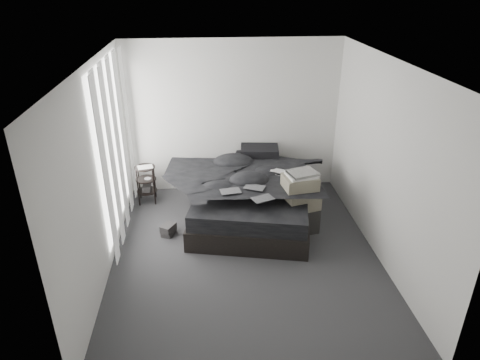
{
  "coord_description": "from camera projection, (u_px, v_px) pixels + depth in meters",
  "views": [
    {
      "loc": [
        -0.51,
        -4.86,
        3.51
      ],
      "look_at": [
        0.0,
        0.8,
        0.75
      ],
      "focal_mm": 32.0,
      "sensor_mm": 36.0,
      "label": 1
    }
  ],
  "objects": [
    {
      "name": "box_mid",
      "position": [
        301.0,
        198.0,
        6.25
      ],
      "size": [
        0.58,
        0.5,
        0.3
      ],
      "primitive_type": "cube",
      "rotation": [
        0.0,
        0.0,
        0.27
      ],
      "color": "#6E6856",
      "rests_on": "box_lower"
    },
    {
      "name": "pillow_upper",
      "position": [
        260.0,
        151.0,
        7.28
      ],
      "size": [
        0.68,
        0.5,
        0.14
      ],
      "primitive_type": "cube",
      "rotation": [
        0.0,
        0.0,
        -0.11
      ],
      "color": "black",
      "rests_on": "pillow_lower"
    },
    {
      "name": "floor",
      "position": [
        245.0,
        254.0,
        5.93
      ],
      "size": [
        3.6,
        4.2,
        0.01
      ],
      "primitive_type": "cube",
      "color": "#2F2F32",
      "rests_on": "ground"
    },
    {
      "name": "floor_books",
      "position": [
        168.0,
        230.0,
        6.33
      ],
      "size": [
        0.24,
        0.27,
        0.16
      ],
      "primitive_type": "cube",
      "rotation": [
        0.0,
        0.0,
        -0.43
      ],
      "color": "black",
      "rests_on": "floor"
    },
    {
      "name": "bed",
      "position": [
        253.0,
        207.0,
        6.79
      ],
      "size": [
        2.15,
        2.57,
        0.31
      ],
      "primitive_type": "cube",
      "rotation": [
        0.0,
        0.0,
        -0.21
      ],
      "color": "black",
      "rests_on": "floor"
    },
    {
      "name": "side_stand",
      "position": [
        146.0,
        185.0,
        7.16
      ],
      "size": [
        0.36,
        0.36,
        0.63
      ],
      "primitive_type": "cylinder",
      "rotation": [
        0.0,
        0.0,
        0.05
      ],
      "color": "black",
      "rests_on": "floor"
    },
    {
      "name": "comic_a",
      "position": [
        230.0,
        186.0,
        5.99
      ],
      "size": [
        0.31,
        0.23,
        0.01
      ],
      "primitive_type": "cube",
      "rotation": [
        0.0,
        0.0,
        0.17
      ],
      "color": "black",
      "rests_on": "duvet"
    },
    {
      "name": "wall_right",
      "position": [
        385.0,
        163.0,
        5.5
      ],
      "size": [
        0.01,
        4.2,
        2.6
      ],
      "primitive_type": "cube",
      "color": "silver",
      "rests_on": "ground"
    },
    {
      "name": "art_book_white",
      "position": [
        301.0,
        175.0,
        6.09
      ],
      "size": [
        0.45,
        0.39,
        0.04
      ],
      "primitive_type": "cube",
      "rotation": [
        0.0,
        0.0,
        0.2
      ],
      "color": "silver",
      "rests_on": "box_upper"
    },
    {
      "name": "curtain_left",
      "position": [
        118.0,
        148.0,
        6.03
      ],
      "size": [
        0.06,
        2.12,
        2.48
      ],
      "primitive_type": "cube",
      "color": "white",
      "rests_on": "wall_left"
    },
    {
      "name": "wall_back",
      "position": [
        233.0,
        117.0,
        7.24
      ],
      "size": [
        3.6,
        0.01,
        2.6
      ],
      "primitive_type": "cube",
      "color": "silver",
      "rests_on": "ground"
    },
    {
      "name": "comic_b",
      "position": [
        255.0,
        182.0,
        6.1
      ],
      "size": [
        0.34,
        0.29,
        0.01
      ],
      "primitive_type": "cube",
      "rotation": [
        0.0,
        0.0,
        -0.42
      ],
      "color": "black",
      "rests_on": "duvet"
    },
    {
      "name": "box_upper",
      "position": [
        300.0,
        183.0,
        6.15
      ],
      "size": [
        0.52,
        0.44,
        0.21
      ],
      "primitive_type": "cube",
      "rotation": [
        0.0,
        0.0,
        0.14
      ],
      "color": "#6E6856",
      "rests_on": "box_mid"
    },
    {
      "name": "mattress",
      "position": [
        253.0,
        192.0,
        6.67
      ],
      "size": [
        2.07,
        2.49,
        0.24
      ],
      "primitive_type": "cube",
      "rotation": [
        0.0,
        0.0,
        -0.21
      ],
      "color": "black",
      "rests_on": "bed"
    },
    {
      "name": "art_book_snake",
      "position": [
        303.0,
        173.0,
        6.07
      ],
      "size": [
        0.46,
        0.41,
        0.04
      ],
      "primitive_type": "cube",
      "rotation": [
        0.0,
        0.0,
        0.3
      ],
      "color": "silver",
      "rests_on": "art_book_white"
    },
    {
      "name": "laptop",
      "position": [
        281.0,
        169.0,
        6.5
      ],
      "size": [
        0.43,
        0.38,
        0.03
      ],
      "primitive_type": "imported",
      "rotation": [
        0.0,
        0.0,
        -0.53
      ],
      "color": "silver",
      "rests_on": "duvet"
    },
    {
      "name": "wall_left",
      "position": [
        99.0,
        174.0,
        5.21
      ],
      "size": [
        0.01,
        4.2,
        2.6
      ],
      "primitive_type": "cube",
      "color": "silver",
      "rests_on": "ground"
    },
    {
      "name": "comic_c",
      "position": [
        263.0,
        192.0,
        5.79
      ],
      "size": [
        0.34,
        0.28,
        0.01
      ],
      "primitive_type": "cube",
      "rotation": [
        0.0,
        0.0,
        0.4
      ],
      "color": "black",
      "rests_on": "duvet"
    },
    {
      "name": "box_lower",
      "position": [
        298.0,
        218.0,
        6.41
      ],
      "size": [
        0.6,
        0.51,
        0.39
      ],
      "primitive_type": "cube",
      "rotation": [
        0.0,
        0.0,
        0.2
      ],
      "color": "black",
      "rests_on": "floor"
    },
    {
      "name": "window_left",
      "position": [
        113.0,
        144.0,
        6.0
      ],
      "size": [
        0.02,
        2.0,
        2.3
      ],
      "primitive_type": "cube",
      "color": "white",
      "rests_on": "wall_left"
    },
    {
      "name": "wall_front",
      "position": [
        272.0,
        274.0,
        3.48
      ],
      "size": [
        3.6,
        0.01,
        2.6
      ],
      "primitive_type": "cube",
      "color": "silver",
      "rests_on": "ground"
    },
    {
      "name": "pillow_lower",
      "position": [
        255.0,
        158.0,
        7.38
      ],
      "size": [
        0.76,
        0.59,
        0.15
      ],
      "primitive_type": "cube",
      "rotation": [
        0.0,
        0.0,
        -0.21
      ],
      "color": "black",
      "rests_on": "mattress"
    },
    {
      "name": "duvet",
      "position": [
        253.0,
        179.0,
        6.51
      ],
      "size": [
        2.03,
        2.24,
        0.26
      ],
      "primitive_type": "imported",
      "rotation": [
        0.0,
        0.0,
        -0.21
      ],
      "color": "black",
      "rests_on": "mattress"
    },
    {
      "name": "papers",
      "position": [
        145.0,
        167.0,
        7.01
      ],
      "size": [
        0.28,
        0.23,
        0.01
      ],
      "primitive_type": "cube",
      "rotation": [
        0.0,
        0.0,
        0.23
      ],
      "color": "white",
      "rests_on": "side_stand"
    },
    {
      "name": "ceiling",
      "position": [
        246.0,
        63.0,
        4.79
      ],
      "size": [
        3.6,
        4.2,
        0.01
      ],
      "primitive_type": "cube",
      "color": "white",
      "rests_on": "ground"
    }
  ]
}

